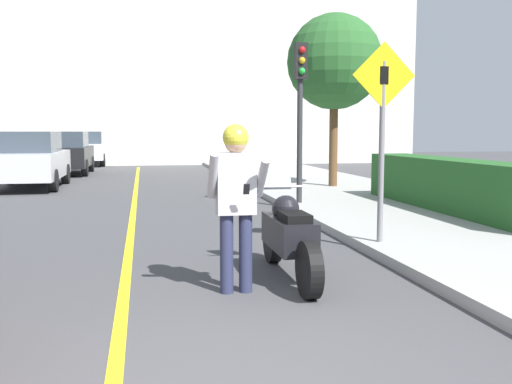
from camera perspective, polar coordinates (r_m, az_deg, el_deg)
sidewalk_curb at (r=9.12m, az=23.67°, el=-4.64°), size 4.40×44.00×0.14m
road_center_line at (r=9.48m, az=-12.44°, el=-4.27°), size 0.12×36.00×0.01m
building_backdrop at (r=29.45m, az=-10.65°, el=11.06°), size 28.00×1.20×8.58m
motorcycle at (r=6.56m, az=3.27°, el=-4.37°), size 0.62×2.24×1.28m
person_biker at (r=5.87m, az=-2.01°, el=0.21°), size 0.59×0.48×1.76m
crossing_sign at (r=8.10m, az=12.53°, el=6.75°), size 0.91×0.08×2.76m
traffic_light at (r=12.41m, az=4.45°, el=9.95°), size 0.26×0.30×3.42m
hedge_row at (r=11.89m, az=19.01°, el=0.71°), size 0.90×5.96×1.01m
street_tree at (r=16.46m, az=7.86°, el=12.72°), size 2.66×2.66×4.81m
parked_car_silver at (r=18.17m, az=-21.69°, el=3.04°), size 1.88×4.20×1.68m
parked_car_black at (r=23.66m, az=-18.50°, el=3.76°), size 1.88×4.20×1.68m
parked_car_white at (r=29.67m, az=-16.56°, el=4.23°), size 1.88×4.20×1.68m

